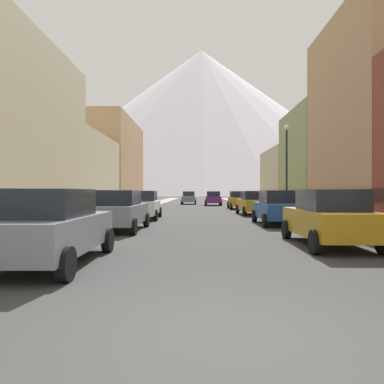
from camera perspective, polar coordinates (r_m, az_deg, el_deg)
name	(u,v)px	position (r m, az deg, el deg)	size (l,w,h in m)	color
ground_plane	(228,340)	(4.42, 5.85, -22.81)	(400.00, 400.00, 0.00)	#393939
sidewalk_left	(145,207)	(39.53, -7.65, -2.35)	(2.50, 100.00, 0.15)	gray
sidewalk_right	(257,207)	(39.64, 10.53, -2.35)	(2.50, 100.00, 0.15)	gray
storefront_left_2	(60,176)	(29.18, -20.57, 2.40)	(7.37, 9.66, 6.08)	beige
storefront_left_3	(100,165)	(40.79, -14.76, 4.18)	(8.01, 13.51, 9.67)	tan
storefront_right_2	(350,163)	(32.55, 24.24, 4.31)	(10.28, 8.72, 8.60)	#8C9966
storefront_right_3	(307,180)	(41.26, 18.09, 1.94)	(8.92, 10.10, 6.42)	beige
car_left_0	(51,226)	(8.94, -21.87, -5.21)	(2.12, 4.43, 1.78)	slate
car_left_1	(120,210)	(15.87, -11.64, -2.92)	(2.10, 4.42, 1.78)	slate
car_left_2	(143,205)	(22.45, -7.90, -2.05)	(2.19, 4.46, 1.78)	silver
car_right_0	(328,218)	(11.98, 21.25, -3.88)	(2.11, 4.42, 1.78)	#B28419
car_right_1	(277,207)	(18.88, 13.65, -2.45)	(2.08, 4.41, 1.78)	#19478C
car_right_2	(253,203)	(26.70, 9.89, -1.72)	(2.20, 4.46, 1.78)	#B28419
car_right_3	(239,200)	(35.78, 7.60, -1.28)	(2.06, 4.40, 1.78)	#B28419
car_driving_0	(213,198)	(44.62, 3.44, -1.02)	(2.06, 4.40, 1.78)	#591E72
car_driving_1	(189,198)	(49.15, -0.52, -0.92)	(2.06, 4.40, 1.78)	slate
potted_plant_0	(29,217)	(15.28, -24.92, -3.65)	(0.70, 0.70, 1.01)	#4C4C51
potted_plant_1	(73,212)	(19.85, -18.67, -3.03)	(0.61, 0.61, 0.96)	#4C4C51
pedestrian_0	(273,201)	(31.74, 12.94, -1.44)	(0.36, 0.36, 1.63)	maroon
pedestrian_2	(96,205)	(21.13, -15.29, -2.01)	(0.36, 0.36, 1.75)	maroon
streetlamp_right	(287,156)	(23.43, 15.08, 5.59)	(0.36, 0.36, 5.86)	black
mountain_backdrop	(201,122)	(269.20, 1.52, 11.23)	(267.24, 267.24, 108.02)	silver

